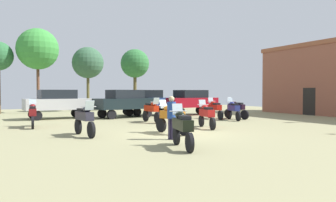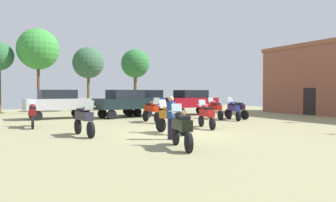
{
  "view_description": "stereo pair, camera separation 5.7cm",
  "coord_description": "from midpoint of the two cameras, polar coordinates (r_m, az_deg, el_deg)",
  "views": [
    {
      "loc": [
        -6.79,
        -12.9,
        1.87
      ],
      "look_at": [
        2.32,
        5.41,
        1.31
      ],
      "focal_mm": 35.37,
      "sensor_mm": 36.0,
      "label": 1
    },
    {
      "loc": [
        -6.73,
        -12.93,
        1.87
      ],
      "look_at": [
        2.32,
        5.41,
        1.31
      ],
      "focal_mm": 35.37,
      "sensor_mm": 36.0,
      "label": 2
    }
  ],
  "objects": [
    {
      "name": "ground_plane",
      "position": [
        14.7,
        1.34,
        -5.7
      ],
      "size": [
        44.0,
        52.0,
        0.02
      ],
      "color": "gray"
    },
    {
      "name": "motorcycle_1",
      "position": [
        10.89,
        2.48,
        -4.44
      ],
      "size": [
        0.75,
        2.16,
        1.45
      ],
      "rotation": [
        0.0,
        0.0,
        -0.23
      ],
      "color": "black",
      "rests_on": "ground"
    },
    {
      "name": "motorcycle_3",
      "position": [
        14.3,
        -14.15,
        -2.93
      ],
      "size": [
        0.64,
        2.26,
        1.51
      ],
      "rotation": [
        0.0,
        0.0,
        3.27
      ],
      "color": "black",
      "rests_on": "ground"
    },
    {
      "name": "motorcycle_4",
      "position": [
        22.85,
        8.14,
        -1.29
      ],
      "size": [
        0.63,
        2.18,
        1.46
      ],
      "rotation": [
        0.0,
        0.0,
        -0.12
      ],
      "color": "black",
      "rests_on": "ground"
    },
    {
      "name": "motorcycle_5",
      "position": [
        22.09,
        11.28,
        -1.41
      ],
      "size": [
        0.78,
        2.1,
        1.46
      ],
      "rotation": [
        0.0,
        0.0,
        -0.26
      ],
      "color": "black",
      "rests_on": "ground"
    },
    {
      "name": "motorcycle_6",
      "position": [
        14.66,
        0.69,
        -2.8
      ],
      "size": [
        0.74,
        2.24,
        1.49
      ],
      "rotation": [
        0.0,
        0.0,
        0.21
      ],
      "color": "black",
      "rests_on": "ground"
    },
    {
      "name": "motorcycle_7",
      "position": [
        20.03,
        -2.78,
        -1.6
      ],
      "size": [
        0.62,
        2.25,
        1.51
      ],
      "rotation": [
        0.0,
        0.0,
        3.2
      ],
      "color": "black",
      "rests_on": "ground"
    },
    {
      "name": "motorcycle_8",
      "position": [
        17.01,
        6.71,
        -2.28
      ],
      "size": [
        0.76,
        2.22,
        1.44
      ],
      "rotation": [
        0.0,
        0.0,
        -0.23
      ],
      "color": "black",
      "rests_on": "ground"
    },
    {
      "name": "motorcycle_9",
      "position": [
        18.62,
        -22.21,
        -2.02
      ],
      "size": [
        0.62,
        2.22,
        1.47
      ],
      "rotation": [
        0.0,
        0.0,
        -0.08
      ],
      "color": "black",
      "rests_on": "ground"
    },
    {
      "name": "motorcycle_11",
      "position": [
        23.2,
        11.73,
        -1.24
      ],
      "size": [
        0.69,
        2.12,
        1.48
      ],
      "rotation": [
        0.0,
        0.0,
        0.18
      ],
      "color": "black",
      "rests_on": "ground"
    },
    {
      "name": "car_1",
      "position": [
        24.0,
        -18.43,
        -0.13
      ],
      "size": [
        4.45,
        2.18,
        2.0
      ],
      "rotation": [
        0.0,
        0.0,
        1.66
      ],
      "color": "black",
      "rests_on": "ground"
    },
    {
      "name": "car_2",
      "position": [
        23.97,
        -7.32,
        -0.07
      ],
      "size": [
        4.56,
        2.58,
        2.0
      ],
      "rotation": [
        0.0,
        0.0,
        1.76
      ],
      "color": "black",
      "rests_on": "ground"
    },
    {
      "name": "car_3",
      "position": [
        26.53,
        4.04,
        0.1
      ],
      "size": [
        4.49,
        2.32,
        2.0
      ],
      "rotation": [
        0.0,
        0.0,
        1.69
      ],
      "color": "black",
      "rests_on": "ground"
    },
    {
      "name": "car_4",
      "position": [
        26.2,
        -3.67,
        0.08
      ],
      "size": [
        4.58,
        2.64,
        2.0
      ],
      "rotation": [
        0.0,
        0.0,
        1.36
      ],
      "color": "black",
      "rests_on": "ground"
    },
    {
      "name": "person_1",
      "position": [
        12.84,
        0.64,
        -2.3
      ],
      "size": [
        0.45,
        0.45,
        1.69
      ],
      "rotation": [
        0.0,
        0.0,
        5.11
      ],
      "color": "#2D2641",
      "rests_on": "ground"
    },
    {
      "name": "tree_3",
      "position": [
        31.13,
        -21.43,
        8.29
      ],
      "size": [
        3.55,
        3.55,
        7.35
      ],
      "color": "brown",
      "rests_on": "ground"
    },
    {
      "name": "tree_4",
      "position": [
        32.69,
        -13.53,
        6.38
      ],
      "size": [
        2.98,
        2.98,
        6.13
      ],
      "color": "brown",
      "rests_on": "ground"
    },
    {
      "name": "tree_5",
      "position": [
        34.36,
        -5.61,
        6.38
      ],
      "size": [
        2.93,
        2.93,
        6.25
      ],
      "color": "brown",
      "rests_on": "ground"
    }
  ]
}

